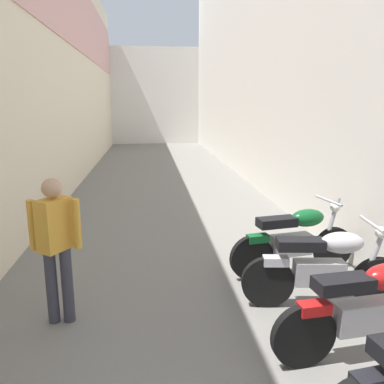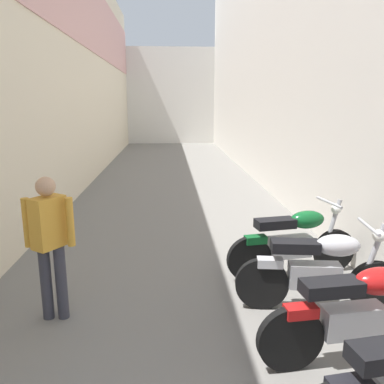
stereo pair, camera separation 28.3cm
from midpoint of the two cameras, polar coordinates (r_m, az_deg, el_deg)
name	(u,v)px [view 1 (the left image)]	position (r m, az deg, el deg)	size (l,w,h in m)	color
ground_plane	(170,208)	(8.73, -4.17, -2.35)	(40.08, 40.08, 0.00)	slate
building_left	(56,55)	(10.69, -19.97, 18.28)	(0.45, 24.08, 6.78)	beige
building_right	(266,39)	(10.94, 9.99, 21.22)	(0.45, 24.08, 7.81)	beige
building_far_end	(155,96)	(23.46, -5.80, 13.73)	(7.88, 2.00, 5.28)	silver
motorcycle_fifth	(369,307)	(3.94, 22.59, -15.31)	(1.85, 0.58, 1.04)	black
motorcycle_sixth	(325,266)	(4.67, 17.18, -10.31)	(1.85, 0.58, 1.04)	black
motorcycle_seventh	(295,239)	(5.45, 13.40, -6.66)	(1.84, 0.58, 1.04)	black
pedestrian_further_down	(56,241)	(4.31, -21.09, -6.66)	(0.52, 0.39, 1.57)	#383842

